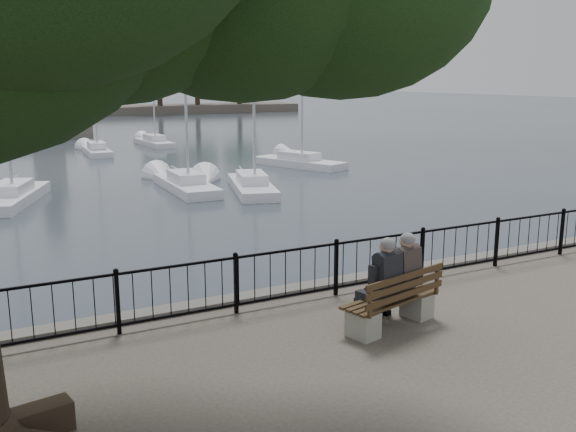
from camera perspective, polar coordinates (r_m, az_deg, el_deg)
harbor at (r=12.16m, az=-1.10°, el=-9.26°), size 260.00×260.00×1.20m
railing at (r=11.39m, az=0.00°, el=-5.12°), size 22.06×0.06×1.00m
bench at (r=10.55m, az=9.34°, el=-8.00°), size 1.92×0.96×0.97m
person_left at (r=10.32m, az=8.11°, el=-6.25°), size 0.55×0.83×1.54m
person_right at (r=10.67m, az=9.81°, el=-5.68°), size 0.55×0.83×1.54m
lion_monument at (r=57.55m, az=-20.75°, el=8.90°), size 6.31×6.31×9.23m
sailboat_b at (r=27.95m, az=-23.31°, el=1.78°), size 3.54×5.93×12.39m
sailboat_c at (r=28.32m, az=-3.22°, el=2.85°), size 3.08×5.84×11.32m
sailboat_d at (r=36.09m, az=1.00°, el=4.88°), size 3.55×5.89×10.48m
sailboat_f at (r=43.73m, az=-16.63°, el=5.67°), size 1.66×4.97×9.54m
sailboat_g at (r=48.19m, az=-11.79°, el=6.50°), size 1.73×5.23×10.10m
sailboat_i at (r=28.87m, az=-9.04°, el=2.94°), size 1.83×5.74×12.23m
far_shore at (r=91.83m, az=-8.25°, el=11.58°), size 30.00×8.60×9.18m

